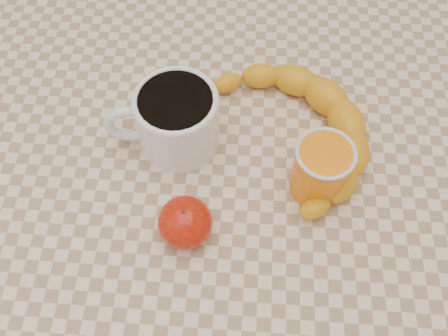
# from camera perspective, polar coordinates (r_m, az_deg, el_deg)

# --- Properties ---
(ground) EXTENTS (3.00, 3.00, 0.00)m
(ground) POSITION_cam_1_polar(r_m,az_deg,el_deg) (1.36, 0.00, -16.38)
(ground) COLOR tan
(ground) RESTS_ON ground
(table) EXTENTS (0.80, 0.80, 0.75)m
(table) POSITION_cam_1_polar(r_m,az_deg,el_deg) (0.73, 0.00, -4.14)
(table) COLOR beige
(table) RESTS_ON ground
(coffee_mug) EXTENTS (0.16, 0.12, 0.09)m
(coffee_mug) POSITION_cam_1_polar(r_m,az_deg,el_deg) (0.64, -5.61, 5.66)
(coffee_mug) COLOR white
(coffee_mug) RESTS_ON table
(orange_juice_glass) EXTENTS (0.07, 0.07, 0.08)m
(orange_juice_glass) POSITION_cam_1_polar(r_m,az_deg,el_deg) (0.62, 10.99, -0.15)
(orange_juice_glass) COLOR orange
(orange_juice_glass) RESTS_ON table
(apple) EXTENTS (0.08, 0.08, 0.06)m
(apple) POSITION_cam_1_polar(r_m,az_deg,el_deg) (0.59, -4.47, -6.23)
(apple) COLOR #900D04
(apple) RESTS_ON table
(banana) EXTENTS (0.41, 0.44, 0.05)m
(banana) POSITION_cam_1_polar(r_m,az_deg,el_deg) (0.67, 8.73, 4.39)
(banana) COLOR orange
(banana) RESTS_ON table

